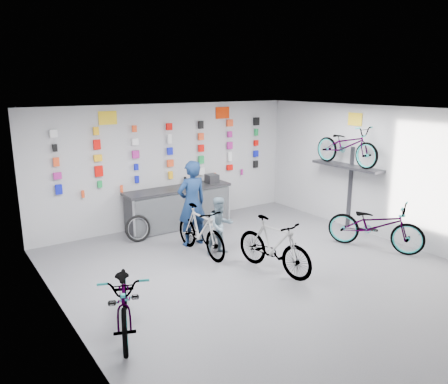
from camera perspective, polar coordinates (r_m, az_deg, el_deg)
floor at (r=8.22m, az=6.29°, el=-11.04°), size 8.00×8.00×0.00m
ceiling at (r=7.47m, az=6.91°, el=10.31°), size 8.00×8.00×0.00m
wall_back at (r=10.97m, az=-7.19°, el=3.55°), size 7.00×0.00×7.00m
wall_left at (r=6.11m, az=-19.26°, el=-5.58°), size 0.00×8.00×8.00m
wall_right at (r=10.30m, az=21.52°, el=2.00°), size 0.00×8.00×8.00m
counter at (r=10.81m, az=-5.91°, el=-2.09°), size 2.70×0.66×1.00m
merch_wall at (r=10.90m, az=-6.68°, el=5.08°), size 5.57×0.08×1.56m
wall_bracket at (r=10.87m, az=15.80°, el=2.85°), size 0.39×1.90×2.00m
sign_left at (r=10.21m, az=-14.95°, el=9.33°), size 0.42×0.02×0.30m
sign_right at (r=11.62m, az=-0.19°, el=10.31°), size 0.42×0.02×0.30m
sign_side at (r=10.84m, az=16.74°, el=9.09°), size 0.02×0.40×0.30m
bike_left at (r=6.55m, az=-12.83°, el=-13.30°), size 1.30×2.01×1.00m
bike_center at (r=8.27m, az=6.53°, el=-6.95°), size 0.78×1.80×1.05m
bike_right at (r=9.87m, az=19.15°, el=-4.12°), size 1.49×2.13×1.06m
bike_service at (r=9.05m, az=-3.07°, el=-5.06°), size 0.54×1.74×1.03m
bike_wall at (r=10.72m, az=15.73°, el=5.89°), size 0.63×1.80×0.95m
clerk at (r=9.48m, az=-4.22°, el=-1.49°), size 0.69×0.46×1.88m
customer at (r=9.03m, az=-0.50°, el=-4.44°), size 0.62×0.50×1.22m
spare_wheel at (r=10.03m, az=-11.17°, el=-4.71°), size 0.61×0.21×0.61m
register at (r=11.14m, az=-1.59°, el=1.78°), size 0.29×0.31×0.22m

